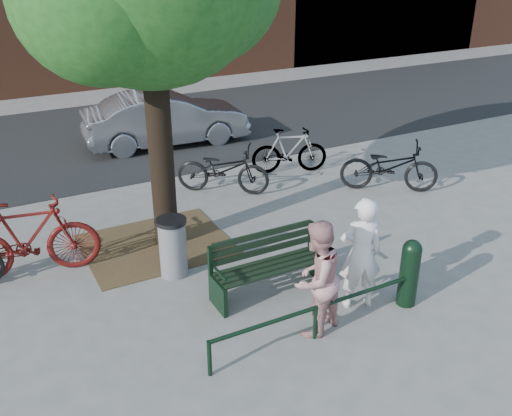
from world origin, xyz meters
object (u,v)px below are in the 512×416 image
person_left (361,254)px  bicycle_c (223,169)px  parked_car (166,119)px  bollard (409,270)px  person_right (316,279)px  litter_bin (173,247)px  park_bench (268,263)px

person_left → bicycle_c: person_left is taller
bicycle_c → parked_car: 3.50m
bollard → parked_car: 8.40m
person_left → bollard: 0.77m
person_left → person_right: size_ratio=1.04×
parked_car → person_left: bearing=-176.0°
bollard → bicycle_c: bollard is taller
person_left → parked_car: (0.08, 8.08, -0.16)m
bollard → litter_bin: bearing=138.8°
person_left → bollard: (0.65, -0.30, -0.29)m
park_bench → litter_bin: 1.52m
person_right → bicycle_c: size_ratio=0.84×
person_left → parked_car: size_ratio=0.41×
litter_bin → bicycle_c: size_ratio=0.50×
person_right → bollard: (1.52, -0.10, -0.26)m
park_bench → person_left: size_ratio=1.04×
person_right → bollard: 1.54m
bicycle_c → parked_car: bearing=36.6°
person_left → parked_car: 8.08m
bollard → person_right: bearing=176.3°
bollard → bicycle_c: (-0.61, 4.89, -0.04)m
park_bench → person_left: person_left is taller
park_bench → bicycle_c: bearing=74.9°
park_bench → litter_bin: size_ratio=1.82×
person_left → bicycle_c: (0.04, 4.58, -0.33)m
person_left → bicycle_c: 4.60m
litter_bin → parked_car: 6.41m
bicycle_c → bollard: bearing=-135.5°
litter_bin → bicycle_c: bearing=51.4°
bicycle_c → park_bench: bearing=-157.7°
litter_bin → parked_car: (2.09, 6.05, 0.19)m
person_left → bollard: size_ratio=1.64×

